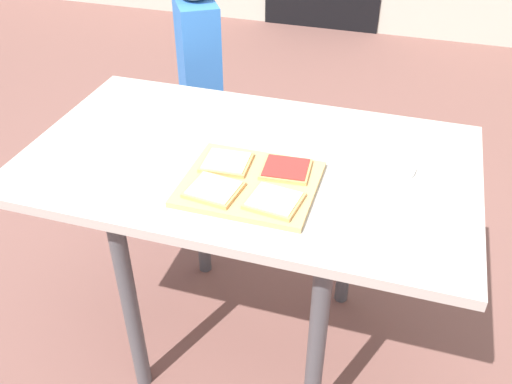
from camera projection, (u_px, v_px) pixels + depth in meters
The scene contains 9 objects.
ground_plane at pixel (250, 336), 1.97m from camera, with size 16.00×16.00×0.00m, color brown.
dining_table at pixel (248, 185), 1.58m from camera, with size 1.23×0.73×0.75m.
cutting_board at pixel (250, 184), 1.42m from camera, with size 0.33×0.29×0.01m, color tan.
pizza_slice_near_right at pixel (274, 200), 1.34m from camera, with size 0.14×0.13×0.01m.
pizza_slice_far_right at pixel (286, 169), 1.45m from camera, with size 0.13×0.12×0.01m.
pizza_slice_near_left at pixel (214, 189), 1.37m from camera, with size 0.14×0.13×0.01m.
pizza_slice_far_left at pixel (226, 162), 1.47m from camera, with size 0.13×0.12×0.01m.
plate_white_right at pixel (380, 165), 1.49m from camera, with size 0.19×0.19×0.01m, color white.
child_left at pixel (200, 82), 2.22m from camera, with size 0.25×0.28×1.09m.
Camera 1 is at (0.40, -1.23, 1.57)m, focal length 39.32 mm.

